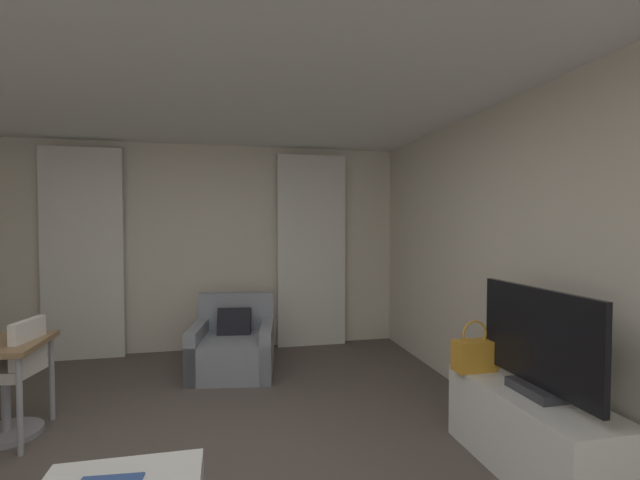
{
  "coord_description": "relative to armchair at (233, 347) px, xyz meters",
  "views": [
    {
      "loc": [
        0.28,
        -2.64,
        1.59
      ],
      "look_at": [
        1.13,
        1.27,
        1.45
      ],
      "focal_mm": 24.19,
      "sensor_mm": 36.0,
      "label": 1
    }
  ],
  "objects": [
    {
      "name": "tv_console",
      "position": [
        1.83,
        -2.34,
        -0.0
      ],
      "size": [
        0.49,
        1.21,
        0.53
      ],
      "color": "white",
      "rests_on": "ground"
    },
    {
      "name": "wall_right",
      "position": [
        2.18,
        -2.06,
        1.03
      ],
      "size": [
        0.06,
        6.12,
        2.6
      ],
      "color": "beige",
      "rests_on": "ground"
    },
    {
      "name": "ceiling",
      "position": [
        -0.35,
        -2.06,
        2.36
      ],
      "size": [
        5.12,
        6.12,
        0.06
      ],
      "primitive_type": "cube",
      "color": "white",
      "rests_on": "wall_left"
    },
    {
      "name": "curtain_left_panel",
      "position": [
        -1.72,
        0.84,
        0.98
      ],
      "size": [
        0.9,
        0.06,
        2.5
      ],
      "color": "silver",
      "rests_on": "ground"
    },
    {
      "name": "tv_flatscreen",
      "position": [
        1.83,
        -2.38,
        0.58
      ],
      "size": [
        0.2,
        1.02,
        0.67
      ],
      "color": "#333338",
      "rests_on": "tv_console"
    },
    {
      "name": "armchair",
      "position": [
        0.0,
        0.0,
        0.0
      ],
      "size": [
        0.96,
        0.96,
        0.81
      ],
      "color": "gray",
      "rests_on": "ground"
    },
    {
      "name": "wall_window",
      "position": [
        -0.35,
        0.97,
        1.03
      ],
      "size": [
        5.12,
        0.06,
        2.6
      ],
      "color": "beige",
      "rests_on": "ground"
    },
    {
      "name": "curtain_right_panel",
      "position": [
        1.03,
        0.84,
        0.98
      ],
      "size": [
        0.9,
        0.06,
        2.5
      ],
      "color": "silver",
      "rests_on": "ground"
    },
    {
      "name": "desk_chair",
      "position": [
        -1.65,
        -1.09,
        0.13
      ],
      "size": [
        0.48,
        0.48,
        0.88
      ],
      "color": "gray",
      "rests_on": "ground"
    },
    {
      "name": "handbag_primary",
      "position": [
        1.69,
        -1.9,
        0.38
      ],
      "size": [
        0.3,
        0.14,
        0.37
      ],
      "color": "orange",
      "rests_on": "tv_console"
    }
  ]
}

